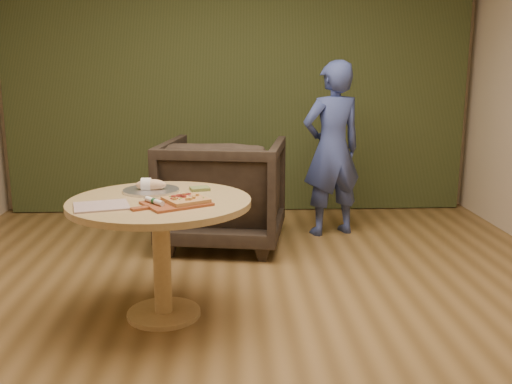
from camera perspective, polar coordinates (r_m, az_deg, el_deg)
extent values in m
cube|color=olive|center=(3.51, -0.91, -13.60)|extent=(5.00, 6.00, 0.02)
cube|color=beige|center=(6.16, -1.86, 11.27)|extent=(5.00, 0.02, 2.80)
cube|color=#2C3518|center=(6.05, -1.84, 11.25)|extent=(4.80, 0.14, 2.78)
cylinder|color=tan|center=(3.70, -9.19, -11.88)|extent=(0.46, 0.46, 0.03)
cylinder|color=tan|center=(3.57, -9.38, -6.90)|extent=(0.11, 0.11, 0.68)
cylinder|color=tan|center=(3.47, -9.60, -1.05)|extent=(1.10, 1.10, 0.04)
cube|color=#964726|center=(3.31, -7.96, -1.15)|extent=(0.44, 0.42, 0.01)
cube|color=#964726|center=(3.23, -11.51, -1.63)|extent=(0.11, 0.09, 0.01)
cube|color=tan|center=(3.32, -7.03, -0.78)|extent=(0.30, 0.30, 0.02)
cylinder|color=maroon|center=(3.30, -8.17, -0.63)|extent=(0.05, 0.05, 0.00)
cylinder|color=maroon|center=(3.38, -7.67, -0.31)|extent=(0.04, 0.04, 0.00)
cylinder|color=maroon|center=(3.40, -6.83, -0.19)|extent=(0.04, 0.04, 0.00)
cylinder|color=maroon|center=(3.36, -8.21, -0.41)|extent=(0.04, 0.04, 0.00)
cylinder|color=maroon|center=(3.33, -7.28, -0.49)|extent=(0.04, 0.04, 0.00)
cylinder|color=maroon|center=(3.36, -7.41, -0.40)|extent=(0.05, 0.05, 0.00)
cube|color=#DDA453|center=(3.27, -8.17, -0.67)|extent=(0.02, 0.02, 0.01)
cube|color=#DDA453|center=(3.29, -6.25, -0.54)|extent=(0.02, 0.02, 0.01)
cube|color=#DDA453|center=(3.26, -6.60, -0.67)|extent=(0.03, 0.03, 0.01)
cube|color=#DDA453|center=(3.36, -5.87, -0.27)|extent=(0.02, 0.02, 0.01)
cube|color=#DDA453|center=(3.32, -6.24, -0.43)|extent=(0.02, 0.02, 0.01)
cube|color=#DDA453|center=(3.27, -8.08, -0.65)|extent=(0.02, 0.02, 0.01)
cube|color=#DDA453|center=(3.38, -7.22, -0.22)|extent=(0.02, 0.02, 0.01)
cube|color=#DDA453|center=(3.25, -6.92, -0.70)|extent=(0.02, 0.02, 0.01)
cube|color=#397F24|center=(3.38, -7.86, -0.34)|extent=(0.01, 0.01, 0.00)
cube|color=#397F24|center=(3.29, -8.05, -0.68)|extent=(0.01, 0.01, 0.00)
cube|color=#397F24|center=(3.31, -7.50, -0.59)|extent=(0.01, 0.01, 0.00)
cube|color=#397F24|center=(3.35, -8.60, -0.45)|extent=(0.01, 0.01, 0.00)
cube|color=#397F24|center=(3.27, -7.66, -0.74)|extent=(0.01, 0.01, 0.00)
cube|color=#397F24|center=(3.30, -5.28, -0.57)|extent=(0.01, 0.01, 0.00)
cube|color=#884362|center=(3.28, -7.98, -0.70)|extent=(0.01, 0.03, 0.00)
cube|color=#884362|center=(3.36, -6.66, -0.36)|extent=(0.02, 0.03, 0.00)
cube|color=#884362|center=(3.28, -6.81, -0.67)|extent=(0.03, 0.02, 0.00)
cube|color=#884362|center=(3.41, -6.78, -0.17)|extent=(0.02, 0.03, 0.00)
cylinder|color=white|center=(3.29, -10.13, -0.90)|extent=(0.13, 0.15, 0.03)
cylinder|color=#194C26|center=(3.29, -10.13, -0.90)|extent=(0.04, 0.04, 0.03)
cube|color=silver|center=(3.37, -10.96, -0.62)|extent=(0.03, 0.04, 0.00)
cube|color=beige|center=(3.35, -15.21, -1.36)|extent=(0.36, 0.32, 0.01)
cylinder|color=silver|center=(3.69, -10.43, 0.11)|extent=(0.35, 0.35, 0.01)
cylinder|color=silver|center=(3.68, -10.44, 0.18)|extent=(0.36, 0.36, 0.02)
ellipsoid|color=#E0B988|center=(3.68, -10.46, 0.71)|extent=(0.19, 0.08, 0.07)
cylinder|color=white|center=(3.68, -10.92, 0.71)|extent=(0.06, 0.09, 0.09)
cube|color=#4F5E2A|center=(3.68, -5.64, 0.34)|extent=(0.14, 0.13, 0.02)
imported|color=black|center=(4.93, -3.27, 0.57)|extent=(1.15, 1.09, 1.03)
imported|color=#39498C|center=(5.23, 7.61, 4.26)|extent=(0.67, 0.54, 1.58)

